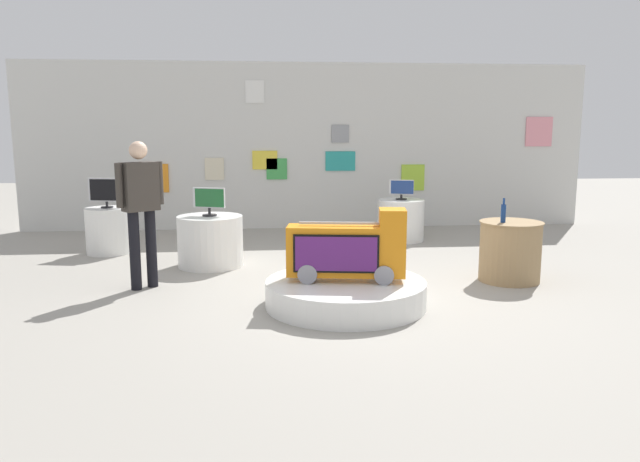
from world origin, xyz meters
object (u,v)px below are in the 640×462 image
(tv_on_left_rear, at_px, (106,191))
(tv_on_center_rear, at_px, (209,200))
(display_pedestal_right_rear, at_px, (401,220))
(side_table_round, at_px, (510,251))
(display_pedestal_center_rear, at_px, (210,241))
(display_pedestal_left_rear, at_px, (108,231))
(bottle_on_side_table, at_px, (503,213))
(shopper_browsing_near_truck, at_px, (141,203))
(novelty_firetruck_tv, at_px, (348,251))
(tv_on_right_rear, at_px, (402,189))
(main_display_pedestal, at_px, (346,293))

(tv_on_left_rear, xyz_separation_m, tv_on_center_rear, (1.56, -0.99, -0.03))
(tv_on_left_rear, height_order, display_pedestal_right_rear, tv_on_left_rear)
(display_pedestal_right_rear, bearing_deg, side_table_round, -75.81)
(display_pedestal_center_rear, bearing_deg, display_pedestal_left_rear, 147.60)
(display_pedestal_center_rear, bearing_deg, bottle_on_side_table, -18.89)
(display_pedestal_left_rear, distance_m, shopper_browsing_near_truck, 2.35)
(novelty_firetruck_tv, xyz_separation_m, tv_on_left_rear, (-3.12, 2.99, 0.34))
(tv_on_right_rear, distance_m, bottle_on_side_table, 2.86)
(tv_on_left_rear, bearing_deg, novelty_firetruck_tv, -43.79)
(main_display_pedestal, xyz_separation_m, display_pedestal_center_rear, (-1.54, 1.99, 0.20))
(display_pedestal_center_rear, xyz_separation_m, display_pedestal_right_rear, (2.93, 1.61, 0.00))
(novelty_firetruck_tv, relative_size, display_pedestal_center_rear, 1.43)
(display_pedestal_left_rear, bearing_deg, shopper_browsing_near_truck, -66.49)
(display_pedestal_right_rear, relative_size, bottle_on_side_table, 2.61)
(tv_on_center_rear, relative_size, shopper_browsing_near_truck, 0.26)
(tv_on_left_rear, relative_size, shopper_browsing_near_truck, 0.31)
(display_pedestal_center_rear, bearing_deg, main_display_pedestal, -52.36)
(display_pedestal_left_rear, relative_size, side_table_round, 0.91)
(tv_on_left_rear, bearing_deg, tv_on_center_rear, -32.38)
(display_pedestal_center_rear, xyz_separation_m, bottle_on_side_table, (3.50, -1.20, 0.50))
(main_display_pedestal, relative_size, display_pedestal_center_rear, 1.92)
(main_display_pedestal, relative_size, novelty_firetruck_tv, 1.35)
(display_pedestal_left_rear, xyz_separation_m, bottle_on_side_table, (5.06, -2.19, 0.50))
(main_display_pedestal, height_order, shopper_browsing_near_truck, shopper_browsing_near_truck)
(tv_on_left_rear, xyz_separation_m, side_table_round, (5.19, -2.13, -0.55))
(main_display_pedestal, height_order, novelty_firetruck_tv, novelty_firetruck_tv)
(tv_on_left_rear, xyz_separation_m, shopper_browsing_near_truck, (0.90, -2.07, 0.06))
(display_pedestal_right_rear, bearing_deg, tv_on_left_rear, -172.13)
(side_table_round, bearing_deg, tv_on_center_rear, 162.53)
(tv_on_left_rear, xyz_separation_m, tv_on_right_rear, (4.49, 0.62, -0.07))
(novelty_firetruck_tv, distance_m, tv_on_right_rear, 3.87)
(main_display_pedestal, relative_size, shopper_browsing_near_truck, 0.99)
(novelty_firetruck_tv, relative_size, tv_on_right_rear, 3.17)
(display_pedestal_center_rear, bearing_deg, shopper_browsing_near_truck, -121.29)
(novelty_firetruck_tv, xyz_separation_m, tv_on_center_rear, (-1.56, 2.00, 0.31))
(main_display_pedestal, xyz_separation_m, display_pedestal_left_rear, (-3.10, 2.98, 0.20))
(main_display_pedestal, distance_m, tv_on_left_rear, 4.37)
(main_display_pedestal, bearing_deg, tv_on_right_rear, 68.77)
(display_pedestal_right_rear, bearing_deg, tv_on_right_rear, -72.53)
(display_pedestal_center_rear, relative_size, shopper_browsing_near_truck, 0.52)
(main_display_pedestal, distance_m, novelty_firetruck_tv, 0.44)
(bottle_on_side_table, bearing_deg, shopper_browsing_near_truck, 178.41)
(display_pedestal_center_rear, distance_m, display_pedestal_right_rear, 3.34)
(tv_on_left_rear, bearing_deg, display_pedestal_right_rear, 7.87)
(display_pedestal_left_rear, height_order, shopper_browsing_near_truck, shopper_browsing_near_truck)
(bottle_on_side_table, xyz_separation_m, shopper_browsing_near_truck, (-4.16, 0.12, 0.14))
(display_pedestal_left_rear, relative_size, tv_on_center_rear, 1.57)
(tv_on_center_rear, relative_size, tv_on_right_rear, 1.10)
(display_pedestal_right_rear, relative_size, side_table_round, 1.01)
(tv_on_left_rear, relative_size, bottle_on_side_table, 1.81)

